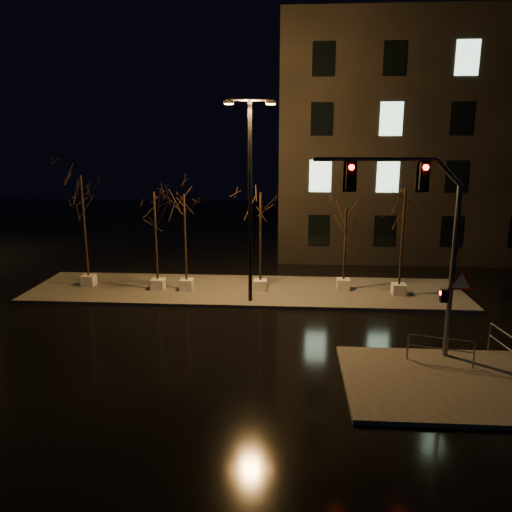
{
  "coord_description": "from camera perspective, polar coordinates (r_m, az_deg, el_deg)",
  "views": [
    {
      "loc": [
        2.17,
        -18.41,
        7.65
      ],
      "look_at": [
        0.79,
        2.21,
        2.8
      ],
      "focal_mm": 35.0,
      "sensor_mm": 36.0,
      "label": 1
    }
  ],
  "objects": [
    {
      "name": "tree_1",
      "position": [
        25.28,
        -11.51,
        4.73
      ],
      "size": [
        1.8,
        1.8,
        5.13
      ],
      "color": "silver",
      "rests_on": "median"
    },
    {
      "name": "streetlight_main",
      "position": [
        22.79,
        -0.69,
        7.71
      ],
      "size": [
        2.31,
        0.49,
        9.22
      ],
      "rotation": [
        0.0,
        0.0,
        0.1
      ],
      "color": "black",
      "rests_on": "median"
    },
    {
      "name": "guard_rail_a",
      "position": [
        18.39,
        20.35,
        -9.66
      ],
      "size": [
        2.11,
        0.6,
        0.94
      ],
      "rotation": [
        0.0,
        0.0,
        -0.26
      ],
      "color": "#5C5F64",
      "rests_on": "sidewalk_corner"
    },
    {
      "name": "tree_5",
      "position": [
        24.87,
        16.55,
        4.76
      ],
      "size": [
        1.8,
        1.8,
        5.38
      ],
      "color": "silver",
      "rests_on": "median"
    },
    {
      "name": "tree_3",
      "position": [
        24.6,
        0.51,
        4.71
      ],
      "size": [
        1.8,
        1.8,
        5.09
      ],
      "color": "silver",
      "rests_on": "median"
    },
    {
      "name": "traffic_signal_mast",
      "position": [
        17.71,
        18.49,
        2.93
      ],
      "size": [
        5.68,
        0.31,
        6.93
      ],
      "rotation": [
        0.0,
        0.0,
        0.03
      ],
      "color": "#5C5F64",
      "rests_on": "sidewalk_corner"
    },
    {
      "name": "guard_rail_b",
      "position": [
        19.08,
        26.82,
        -9.13
      ],
      "size": [
        0.37,
        2.32,
        1.11
      ],
      "rotation": [
        0.0,
        0.0,
        1.71
      ],
      "color": "#5C5F64",
      "rests_on": "sidewalk_corner"
    },
    {
      "name": "median",
      "position": [
        25.66,
        -1.19,
        -3.97
      ],
      "size": [
        22.0,
        5.0,
        0.15
      ],
      "primitive_type": "cube",
      "color": "#46453F",
      "rests_on": "ground"
    },
    {
      "name": "tree_2",
      "position": [
        24.95,
        -8.19,
        4.52
      ],
      "size": [
        1.8,
        1.8,
        4.99
      ],
      "color": "silver",
      "rests_on": "median"
    },
    {
      "name": "ground",
      "position": [
        20.06,
        -2.7,
        -9.23
      ],
      "size": [
        90.0,
        90.0,
        0.0
      ],
      "primitive_type": "plane",
      "color": "black",
      "rests_on": "ground"
    },
    {
      "name": "building",
      "position": [
        38.29,
        22.35,
        12.02
      ],
      "size": [
        25.0,
        12.0,
        15.0
      ],
      "primitive_type": "cube",
      "color": "black",
      "rests_on": "ground"
    },
    {
      "name": "tree_0",
      "position": [
        26.87,
        -19.22,
        6.0
      ],
      "size": [
        1.8,
        1.8,
        5.89
      ],
      "color": "silver",
      "rests_on": "median"
    },
    {
      "name": "sidewalk_corner",
      "position": [
        17.56,
        21.7,
        -13.36
      ],
      "size": [
        7.0,
        5.0,
        0.15
      ],
      "primitive_type": "cube",
      "color": "#46453F",
      "rests_on": "ground"
    },
    {
      "name": "tree_4",
      "position": [
        25.25,
        10.21,
        3.36
      ],
      "size": [
        1.8,
        1.8,
        4.31
      ],
      "color": "silver",
      "rests_on": "median"
    }
  ]
}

